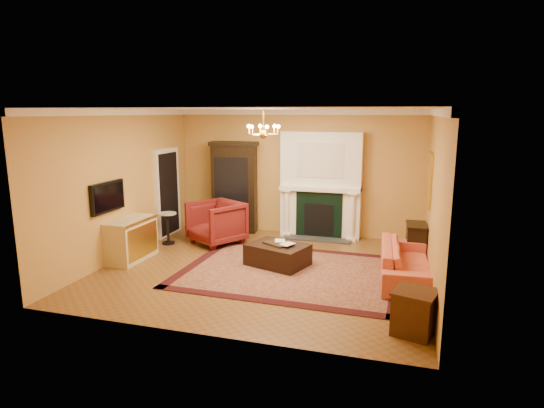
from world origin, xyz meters
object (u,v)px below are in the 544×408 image
at_px(end_table, 414,313).
at_px(coral_sofa, 406,256).
at_px(wingback_armchair, 216,221).
at_px(leather_ottoman, 278,255).
at_px(pedestal_table, 168,226).
at_px(console_table, 416,243).
at_px(china_cabinet, 235,189).
at_px(commode, 131,240).

bearing_deg(end_table, coral_sofa, 93.23).
xyz_separation_m(wingback_armchair, leather_ottoman, (1.75, -1.08, -0.31)).
relative_size(pedestal_table, console_table, 1.01).
xyz_separation_m(china_cabinet, pedestal_table, (-1.05, -1.52, -0.65)).
bearing_deg(console_table, wingback_armchair, 178.33).
height_order(wingback_armchair, end_table, wingback_armchair).
relative_size(china_cabinet, coral_sofa, 0.98).
bearing_deg(pedestal_table, coral_sofa, -8.52).
bearing_deg(end_table, pedestal_table, 151.45).
xyz_separation_m(coral_sofa, leather_ottoman, (-2.40, 0.06, -0.21)).
bearing_deg(console_table, commode, -165.95).
bearing_deg(leather_ottoman, end_table, -22.43).
bearing_deg(commode, leather_ottoman, 9.90).
distance_m(commode, end_table, 5.70).
relative_size(wingback_armchair, commode, 0.94).
relative_size(commode, console_table, 1.58).
height_order(commode, end_table, commode).
xyz_separation_m(china_cabinet, end_table, (4.25, -4.40, -0.78)).
bearing_deg(commode, end_table, -16.66).
bearing_deg(commode, pedestal_table, 83.43).
xyz_separation_m(pedestal_table, commode, (-0.15, -1.21, 0.00)).
xyz_separation_m(pedestal_table, leather_ottoman, (2.79, -0.72, -0.20)).
bearing_deg(console_table, leather_ottoman, -158.60).
relative_size(wingback_armchair, leather_ottoman, 0.97).
bearing_deg(china_cabinet, leather_ottoman, -60.15).
bearing_deg(china_cabinet, coral_sofa, -37.02).
xyz_separation_m(wingback_armchair, pedestal_table, (-1.03, -0.36, -0.11)).
bearing_deg(end_table, china_cabinet, 134.01).
bearing_deg(wingback_armchair, coral_sofa, 16.08).
relative_size(wingback_armchair, coral_sofa, 0.49).
bearing_deg(wingback_armchair, leather_ottoman, -0.22).
bearing_deg(china_cabinet, wingback_armchair, -98.82).
bearing_deg(pedestal_table, wingback_armchair, 19.34).
bearing_deg(leather_ottoman, pedestal_table, -176.17).
xyz_separation_m(china_cabinet, commode, (-1.20, -2.73, -0.65)).
height_order(pedestal_table, end_table, pedestal_table).
xyz_separation_m(pedestal_table, console_table, (5.36, 0.42, -0.06)).
xyz_separation_m(china_cabinet, coral_sofa, (4.13, -2.30, -0.64)).
distance_m(wingback_armchair, end_table, 5.37).
bearing_deg(coral_sofa, console_table, -11.81).
relative_size(coral_sofa, end_table, 3.75).
distance_m(pedestal_table, console_table, 5.38).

